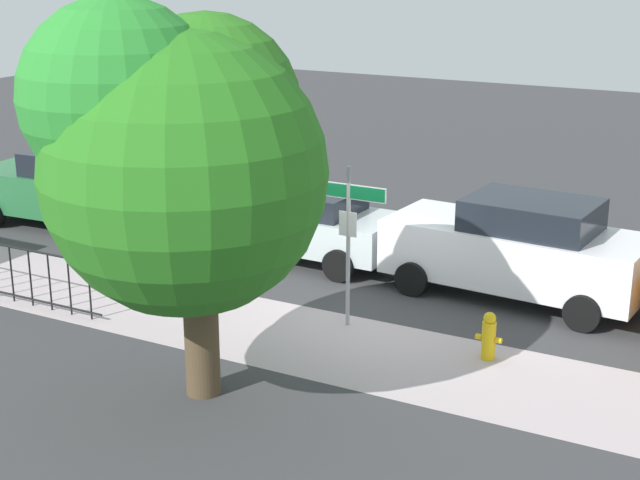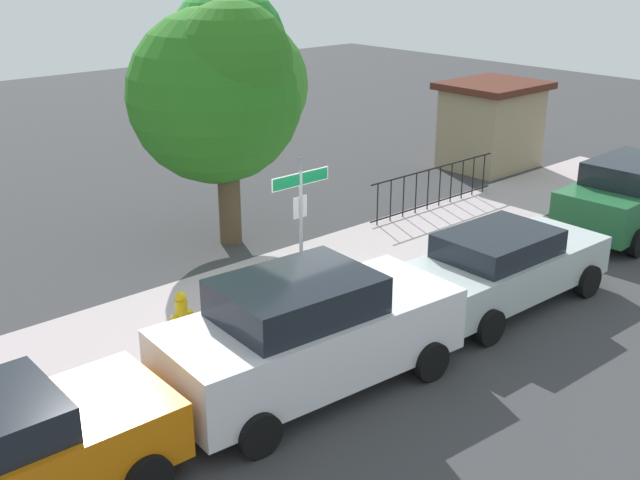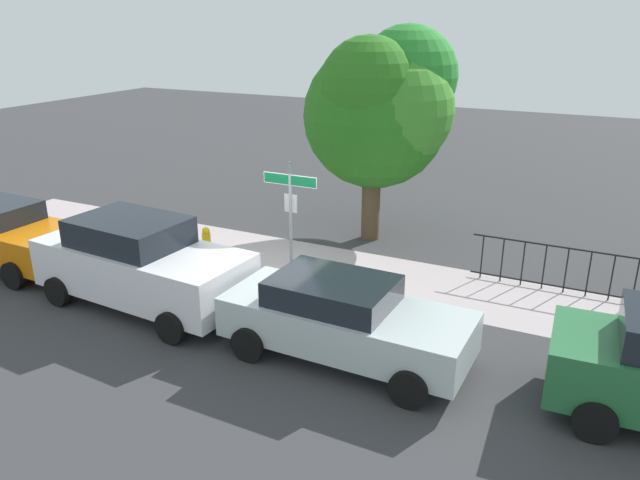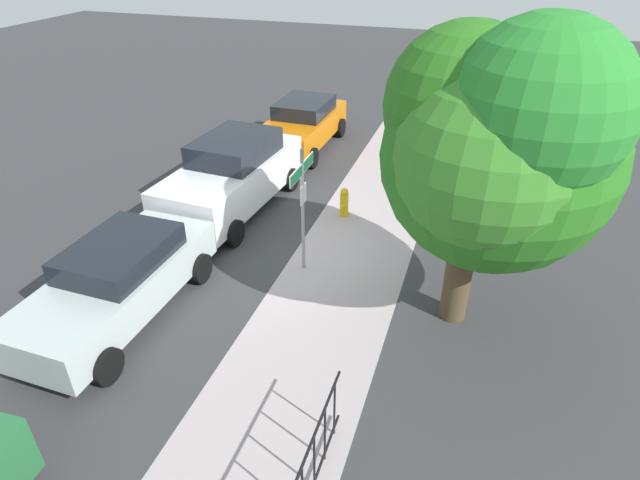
{
  "view_description": "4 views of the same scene",
  "coord_description": "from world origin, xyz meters",
  "px_view_note": "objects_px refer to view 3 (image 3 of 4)",
  "views": [
    {
      "loc": [
        -6.39,
        13.81,
        6.17
      ],
      "look_at": [
        1.01,
        0.15,
        1.35
      ],
      "focal_mm": 52.99,
      "sensor_mm": 36.0,
      "label": 1
    },
    {
      "loc": [
        -8.59,
        -10.21,
        6.38
      ],
      "look_at": [
        0.91,
        0.51,
        0.98
      ],
      "focal_mm": 43.92,
      "sensor_mm": 36.0,
      "label": 2
    },
    {
      "loc": [
        6.83,
        -11.3,
        5.84
      ],
      "look_at": [
        0.93,
        0.72,
        0.91
      ],
      "focal_mm": 34.56,
      "sensor_mm": 36.0,
      "label": 3
    },
    {
      "loc": [
        9.39,
        3.71,
        6.59
      ],
      "look_at": [
        1.19,
        1.05,
        1.32
      ],
      "focal_mm": 29.54,
      "sensor_mm": 36.0,
      "label": 4
    }
  ],
  "objects_px": {
    "shade_tree": "(384,105)",
    "car_orange": "(1,233)",
    "car_silver": "(343,318)",
    "fire_hydrant": "(207,242)",
    "car_white": "(141,263)",
    "street_sign": "(290,201)"
  },
  "relations": [
    {
      "from": "fire_hydrant",
      "to": "shade_tree",
      "type": "bearing_deg",
      "value": 44.18
    },
    {
      "from": "car_silver",
      "to": "fire_hydrant",
      "type": "height_order",
      "value": "car_silver"
    },
    {
      "from": "car_orange",
      "to": "fire_hydrant",
      "type": "relative_size",
      "value": 5.53
    },
    {
      "from": "shade_tree",
      "to": "car_orange",
      "type": "height_order",
      "value": "shade_tree"
    },
    {
      "from": "car_orange",
      "to": "fire_hydrant",
      "type": "xyz_separation_m",
      "value": [
        4.2,
        2.62,
        -0.42
      ]
    },
    {
      "from": "shade_tree",
      "to": "fire_hydrant",
      "type": "xyz_separation_m",
      "value": [
        -3.43,
        -3.34,
        -3.24
      ]
    },
    {
      "from": "street_sign",
      "to": "shade_tree",
      "type": "bearing_deg",
      "value": 76.26
    },
    {
      "from": "car_silver",
      "to": "fire_hydrant",
      "type": "bearing_deg",
      "value": 151.21
    },
    {
      "from": "car_orange",
      "to": "fire_hydrant",
      "type": "distance_m",
      "value": 4.97
    },
    {
      "from": "car_silver",
      "to": "fire_hydrant",
      "type": "relative_size",
      "value": 5.72
    },
    {
      "from": "car_white",
      "to": "fire_hydrant",
      "type": "relative_size",
      "value": 6.18
    },
    {
      "from": "car_white",
      "to": "shade_tree",
      "type": "bearing_deg",
      "value": 68.43
    },
    {
      "from": "street_sign",
      "to": "car_silver",
      "type": "height_order",
      "value": "street_sign"
    },
    {
      "from": "car_orange",
      "to": "car_white",
      "type": "distance_m",
      "value": 4.67
    },
    {
      "from": "car_orange",
      "to": "car_white",
      "type": "height_order",
      "value": "car_white"
    },
    {
      "from": "shade_tree",
      "to": "car_orange",
      "type": "xyz_separation_m",
      "value": [
        -7.63,
        -5.96,
        -2.82
      ]
    },
    {
      "from": "street_sign",
      "to": "car_white",
      "type": "bearing_deg",
      "value": -128.17
    },
    {
      "from": "shade_tree",
      "to": "car_white",
      "type": "height_order",
      "value": "shade_tree"
    },
    {
      "from": "street_sign",
      "to": "shade_tree",
      "type": "relative_size",
      "value": 0.49
    },
    {
      "from": "car_silver",
      "to": "fire_hydrant",
      "type": "distance_m",
      "value": 5.97
    },
    {
      "from": "car_white",
      "to": "fire_hydrant",
      "type": "height_order",
      "value": "car_white"
    },
    {
      "from": "car_orange",
      "to": "fire_hydrant",
      "type": "bearing_deg",
      "value": 33.3
    }
  ]
}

